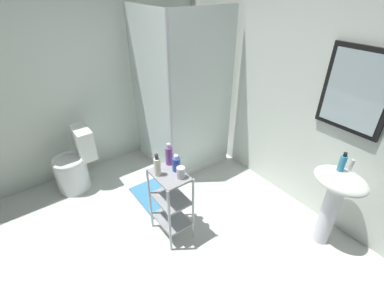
% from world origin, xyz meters
% --- Properties ---
extents(ground_plane, '(4.20, 4.20, 0.02)m').
position_xyz_m(ground_plane, '(0.00, 0.00, -0.01)').
color(ground_plane, silver).
extents(wall_back, '(4.20, 0.14, 2.50)m').
position_xyz_m(wall_back, '(0.01, 1.85, 1.25)').
color(wall_back, silver).
rests_on(wall_back, ground_plane).
extents(wall_left, '(0.10, 4.20, 2.50)m').
position_xyz_m(wall_left, '(-1.85, 0.00, 1.25)').
color(wall_left, white).
rests_on(wall_left, ground_plane).
extents(shower_stall, '(0.92, 0.92, 2.00)m').
position_xyz_m(shower_stall, '(-1.20, 1.18, 0.46)').
color(shower_stall, white).
rests_on(shower_stall, ground_plane).
extents(pedestal_sink, '(0.46, 0.37, 0.81)m').
position_xyz_m(pedestal_sink, '(0.76, 1.52, 0.58)').
color(pedestal_sink, white).
rests_on(pedestal_sink, ground_plane).
extents(sink_faucet, '(0.03, 0.03, 0.10)m').
position_xyz_m(sink_faucet, '(0.76, 1.64, 0.86)').
color(sink_faucet, silver).
rests_on(sink_faucet, pedestal_sink).
extents(toilet, '(0.37, 0.49, 0.76)m').
position_xyz_m(toilet, '(-1.48, -0.16, 0.31)').
color(toilet, white).
rests_on(toilet, ground_plane).
extents(storage_cart, '(0.38, 0.28, 0.74)m').
position_xyz_m(storage_cart, '(-0.19, 0.38, 0.44)').
color(storage_cart, silver).
rests_on(storage_cart, ground_plane).
extents(hand_soap_bottle, '(0.06, 0.06, 0.18)m').
position_xyz_m(hand_soap_bottle, '(0.71, 1.55, 0.89)').
color(hand_soap_bottle, '#389ED1').
rests_on(hand_soap_bottle, pedestal_sink).
extents(conditioner_bottle_purple, '(0.07, 0.07, 0.22)m').
position_xyz_m(conditioner_bottle_purple, '(-0.33, 0.47, 0.84)').
color(conditioner_bottle_purple, purple).
rests_on(conditioner_bottle_purple, storage_cart).
extents(shampoo_bottle_blue, '(0.07, 0.07, 0.16)m').
position_xyz_m(shampoo_bottle_blue, '(-0.20, 0.47, 0.81)').
color(shampoo_bottle_blue, '#3153B8').
rests_on(shampoo_bottle_blue, storage_cart).
extents(lotion_bottle_white, '(0.06, 0.06, 0.22)m').
position_xyz_m(lotion_bottle_white, '(-0.25, 0.30, 0.83)').
color(lotion_bottle_white, white).
rests_on(lotion_bottle_white, storage_cart).
extents(rinse_cup, '(0.07, 0.07, 0.11)m').
position_xyz_m(rinse_cup, '(-0.09, 0.44, 0.79)').
color(rinse_cup, silver).
rests_on(rinse_cup, storage_cart).
extents(bath_mat, '(0.60, 0.40, 0.02)m').
position_xyz_m(bath_mat, '(-0.75, 0.50, 0.01)').
color(bath_mat, teal).
rests_on(bath_mat, ground_plane).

